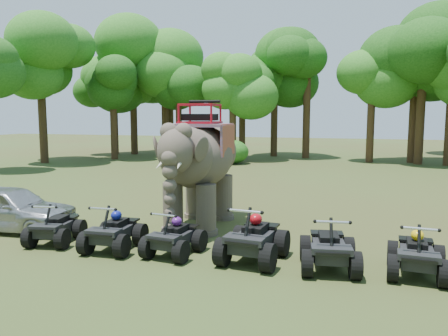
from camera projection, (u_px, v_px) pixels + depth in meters
The scene contains 23 objects.
ground at pixel (212, 241), 12.15m from camera, with size 110.00×110.00×0.00m, color #47381E.
elephant at pixel (200, 164), 13.62m from camera, with size 2.05×4.67×3.92m, color #4F4439, non-canonical shape.
parked_car at pixel (9, 208), 13.17m from camera, with size 1.63×4.06×1.38m, color #AEB0B5.
atv_0 at pixel (55, 222), 11.87m from camera, with size 1.13×1.55×1.15m, color black, non-canonical shape.
atv_1 at pixel (114, 226), 11.28m from camera, with size 1.21×1.66×1.23m, color black, non-canonical shape.
atv_2 at pixel (174, 232), 10.88m from camera, with size 1.14×1.56×1.16m, color black, non-canonical shape.
atv_3 at pixel (253, 233), 10.41m from camera, with size 1.36×1.87×1.38m, color black, non-canonical shape.
atv_4 at pixel (329, 242), 9.85m from camera, with size 1.25×1.72×1.27m, color black, non-canonical shape.
atv_5 at pixel (417, 248), 9.46m from camera, with size 1.20×1.64×1.22m, color black, non-canonical shape.
tree_0 at pixel (307, 100), 34.65m from camera, with size 6.49×6.49×9.27m, color #195114, non-canonical shape.
tree_1 at pixel (371, 109), 31.56m from camera, with size 5.46×5.46×7.80m, color #195114, non-canonical shape.
tree_23 at pixel (42, 100), 31.19m from camera, with size 6.30×6.30×9.00m, color #195114, non-canonical shape.
tree_24 at pixel (113, 111), 33.91m from camera, with size 5.22×5.22×7.46m, color #195114, non-canonical shape.
tree_25 at pixel (179, 116), 35.73m from camera, with size 4.67×4.67×6.66m, color #195114, non-canonical shape.
tree_26 at pixel (242, 115), 34.75m from camera, with size 4.87×4.87×6.95m, color #195114, non-canonical shape.
tree_27 at pixel (233, 112), 32.61m from camera, with size 5.18×5.18×7.40m, color #195114, non-canonical shape.
tree_28 at pixel (415, 93), 31.22m from camera, with size 7.06×7.06×10.08m, color #195114, non-canonical shape.
tree_29 at pixel (170, 103), 40.56m from camera, with size 6.41×6.41×9.15m, color #195114, non-canonical shape.
tree_31 at pixel (165, 100), 37.22m from camera, with size 6.60×6.60×9.42m, color #195114, non-canonical shape.
tree_32 at pixel (422, 94), 30.23m from camera, with size 6.81×6.81×9.73m, color #195114, non-canonical shape.
tree_34 at pixel (114, 107), 38.10m from camera, with size 5.79×5.79×8.27m, color #195114, non-canonical shape.
tree_35 at pixel (133, 98), 38.04m from camera, with size 6.93×6.93×9.90m, color #195114, non-canonical shape.
tree_36 at pixel (274, 104), 36.24m from camera, with size 6.15×6.15×8.79m, color #195114, non-canonical shape.
Camera 1 is at (3.71, -11.22, 3.50)m, focal length 35.00 mm.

